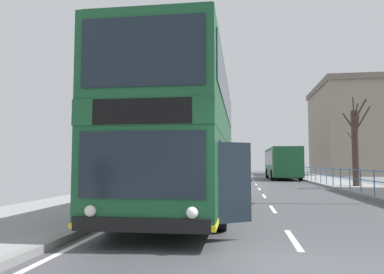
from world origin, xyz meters
name	(u,v)px	position (x,y,z in m)	size (l,w,h in m)	color
double_decker_bus_main	(187,139)	(-2.67, 6.45, 2.25)	(3.24, 10.69, 4.29)	#19512D
background_bus_far_lane	(282,162)	(2.82, 31.04, 1.62)	(2.76, 9.65, 2.94)	#19512D
pedestrian_railing_far_kerb	(333,174)	(4.45, 18.23, 0.87)	(0.05, 34.82, 1.09)	#386BA8
bare_tree_far_00	(355,145)	(5.82, 18.30, 2.63)	(1.54, 3.11, 5.24)	#423328
background_building_00	(359,130)	(14.47, 45.88, 6.02)	(11.01, 14.56, 11.98)	gray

